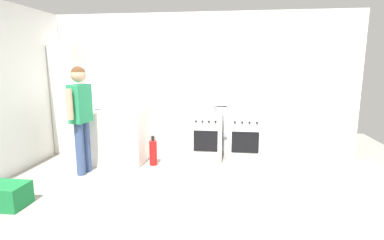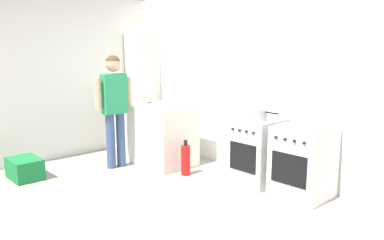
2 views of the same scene
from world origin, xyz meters
TOP-DOWN VIEW (x-y plane):
  - ground_plane at (0.00, 0.00)m, footprint 8.00×8.00m
  - back_wall at (0.00, 1.95)m, footprint 6.00×0.10m
  - side_wall_left at (-2.60, 0.40)m, footprint 0.10×3.10m
  - counter_unit at (-1.35, 1.20)m, footprint 1.30×0.70m
  - oven_left at (0.35, 1.58)m, footprint 0.54×0.62m
  - oven_right at (1.01, 1.58)m, footprint 0.60×0.62m
  - pot at (0.43, 1.50)m, footprint 0.38×0.20m
  - knife_paring at (-1.73, 0.96)m, footprint 0.21×0.04m
  - knife_chef at (-1.45, 1.27)m, footprint 0.31×0.06m
  - person at (-1.50, 0.59)m, footprint 0.24×0.57m
  - fire_extinguisher at (-0.52, 1.10)m, footprint 0.13×0.13m
  - recycling_crate_lower at (-1.90, -0.60)m, footprint 0.52×0.36m
  - larder_cabinet at (-2.30, 1.68)m, footprint 0.48×0.44m

SIDE VIEW (x-z plane):
  - ground_plane at x=0.00m, z-range 0.00..0.00m
  - recycling_crate_lower at x=-1.90m, z-range 0.00..0.28m
  - fire_extinguisher at x=-0.52m, z-range -0.03..0.47m
  - oven_left at x=0.35m, z-range 0.00..0.85m
  - oven_right at x=1.01m, z-range 0.00..0.85m
  - counter_unit at x=-1.35m, z-range 0.00..0.90m
  - knife_chef at x=-1.45m, z-range 0.90..0.91m
  - knife_paring at x=-1.73m, z-range 0.90..0.91m
  - pot at x=0.43m, z-range 0.85..0.99m
  - person at x=-1.50m, z-range 0.16..1.82m
  - larder_cabinet at x=-2.30m, z-range 0.00..2.00m
  - back_wall at x=0.00m, z-range 0.00..2.60m
  - side_wall_left at x=-2.60m, z-range 0.00..2.60m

